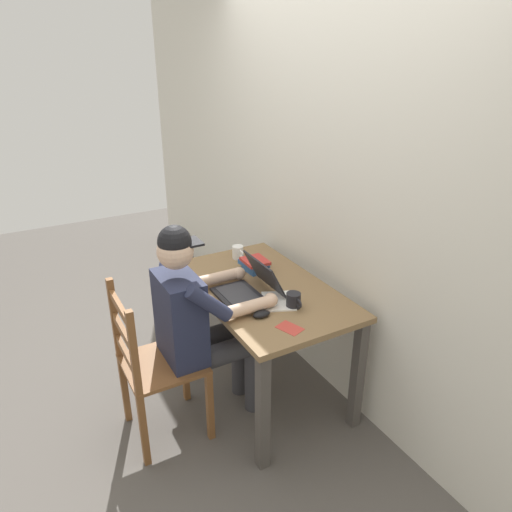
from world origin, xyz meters
The scene contains 12 objects.
ground_plane centered at (0.00, 0.00, 0.00)m, with size 8.00×8.00×0.00m, color #56514C.
back_wall centered at (0.00, 0.44, 1.30)m, with size 6.00×0.04×2.60m.
desk centered at (0.00, 0.00, 0.64)m, with size 1.21×0.73×0.75m.
seated_person centered at (0.05, -0.44, 0.70)m, with size 0.50×0.60×1.26m.
wooden_chair centered at (0.05, -0.72, 0.47)m, with size 0.42×0.42×0.96m.
laptop centered at (0.05, -0.11, 0.80)m, with size 0.33×0.34×0.21m.
computer_mouse centered at (0.30, -0.18, 0.77)m, with size 0.06×0.10×0.03m, color black.
coffee_mug_white centered at (-0.45, 0.07, 0.80)m, with size 0.11×0.08×0.09m.
coffee_mug_dark centered at (0.30, 0.03, 0.80)m, with size 0.12×0.08×0.09m.
book_stack_main centered at (-0.22, 0.07, 0.80)m, with size 0.20×0.15×0.08m.
paper_pile_near_laptop centered at (0.20, -0.01, 0.76)m, with size 0.22×0.17×0.01m, color white.
landscape_photo_print centered at (0.47, -0.10, 0.75)m, with size 0.13×0.09×0.00m, color #C63D33.
Camera 1 is at (2.17, -1.25, 2.06)m, focal length 32.83 mm.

